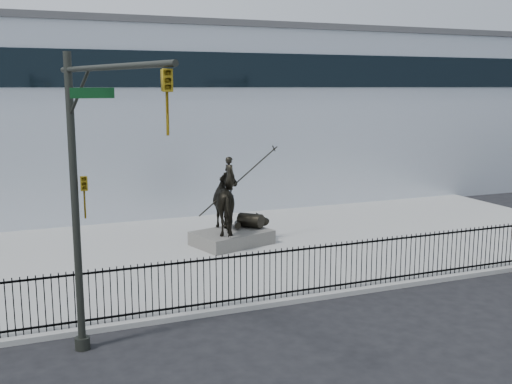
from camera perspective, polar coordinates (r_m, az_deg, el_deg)
name	(u,v)px	position (r m, az deg, el deg)	size (l,w,h in m)	color
ground	(341,312)	(17.30, 8.09, -11.20)	(120.00, 120.00, 0.00)	black
plaza	(250,248)	(23.28, -0.58, -5.33)	(30.00, 12.00, 0.15)	#9B9B98
building	(167,117)	(34.93, -8.47, 7.05)	(44.00, 14.00, 9.00)	silver
picket_fence	(320,268)	(18.03, 6.16, -7.24)	(22.10, 0.10, 1.50)	black
statue_plinth	(232,238)	(23.43, -2.31, -4.38)	(2.84, 1.95, 0.53)	#504D49
equestrian_statue	(233,203)	(23.15, -2.23, -1.05)	(3.50, 2.69, 3.08)	black
traffic_signal_left	(89,189)	(13.54, -15.58, 0.29)	(1.52, 4.84, 7.00)	#262923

